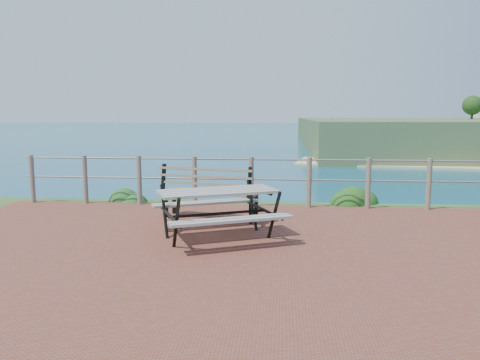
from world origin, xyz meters
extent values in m
cube|color=brown|center=(0.00, 0.00, 0.00)|extent=(10.00, 7.00, 0.12)
plane|color=#156983|center=(0.00, 200.00, 0.00)|extent=(1200.00, 1200.00, 0.00)
cylinder|color=#6B5B4C|center=(-4.60, 3.35, 0.52)|extent=(0.10, 0.10, 1.00)
cylinder|color=#6B5B4C|center=(-3.45, 3.35, 0.52)|extent=(0.10, 0.10, 1.00)
cylinder|color=#6B5B4C|center=(-2.30, 3.35, 0.52)|extent=(0.10, 0.10, 1.00)
cylinder|color=#6B5B4C|center=(-1.15, 3.35, 0.52)|extent=(0.10, 0.10, 1.00)
cylinder|color=#6B5B4C|center=(0.00, 3.35, 0.52)|extent=(0.10, 0.10, 1.00)
cylinder|color=#6B5B4C|center=(1.15, 3.35, 0.52)|extent=(0.10, 0.10, 1.00)
cylinder|color=#6B5B4C|center=(2.30, 3.35, 0.52)|extent=(0.10, 0.10, 1.00)
cylinder|color=#6B5B4C|center=(3.45, 3.35, 0.52)|extent=(0.10, 0.10, 1.00)
cylinder|color=slate|center=(0.00, 3.35, 0.97)|extent=(9.40, 0.04, 0.04)
cylinder|color=slate|center=(0.00, 3.35, 0.57)|extent=(9.40, 0.04, 0.04)
cube|color=gray|center=(-0.32, 0.85, 0.73)|extent=(1.86, 1.36, 0.04)
cube|color=gray|center=(-0.32, 0.85, 0.44)|extent=(1.67, 0.95, 0.04)
cube|color=gray|center=(-0.32, 0.85, 0.44)|extent=(1.67, 0.95, 0.04)
cylinder|color=black|center=(-0.32, 0.85, 0.39)|extent=(1.36, 0.66, 0.04)
cube|color=brown|center=(-0.64, 2.19, 0.50)|extent=(1.78, 0.81, 0.04)
cube|color=brown|center=(-0.64, 2.19, 0.80)|extent=(1.71, 0.52, 0.39)
cube|color=black|center=(-0.64, 2.19, 0.26)|extent=(0.07, 0.08, 0.48)
cube|color=black|center=(-0.64, 2.19, 0.26)|extent=(0.07, 0.08, 0.48)
cube|color=black|center=(-0.64, 2.19, 0.26)|extent=(0.07, 0.08, 0.48)
cube|color=black|center=(-0.64, 2.19, 0.26)|extent=(0.07, 0.08, 0.48)
ellipsoid|color=#225A25|center=(-2.69, 3.65, 0.00)|extent=(0.66, 0.66, 0.35)
ellipsoid|color=#174314|center=(2.17, 3.93, 0.00)|extent=(0.80, 0.80, 0.56)
camera|label=1|loc=(0.64, -5.90, 1.85)|focal=35.00mm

